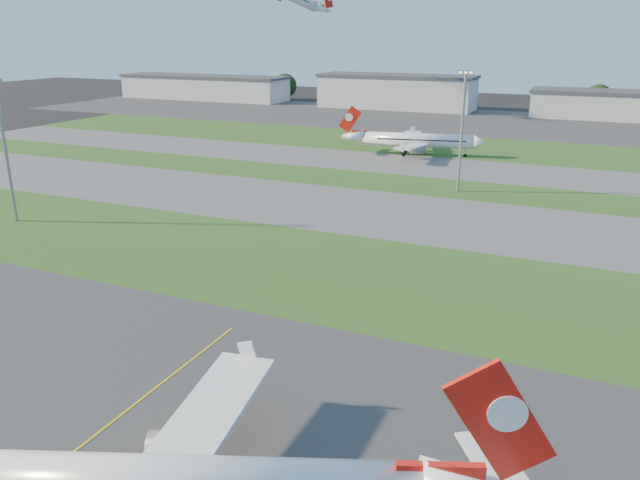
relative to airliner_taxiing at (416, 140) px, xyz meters
The scene contains 16 objects.
grass_strip_a 94.16m from the airliner_taxiing, 86.90° to the right, with size 300.00×34.00×0.01m, color #2C4C19.
taxiway_a 61.29m from the airliner_taxiing, 85.23° to the right, with size 300.00×32.00×0.01m, color #515154.
grass_strip_b 36.53m from the airliner_taxiing, 81.95° to the right, with size 300.00×18.00×0.01m, color #2C4C19.
taxiway_b 15.41m from the airliner_taxiing, 69.95° to the right, with size 300.00×26.00×0.01m, color #515154.
grass_strip_c 20.18m from the airliner_taxiing, 75.07° to the left, with size 300.00×40.00×0.01m, color #2C4C19.
apron_far 79.34m from the airliner_taxiing, 86.32° to the left, with size 400.00×80.00×0.01m, color #333335.
airliner_taxiing is the anchor object (origin of this frame).
light_mast_west 106.90m from the airliner_taxiing, 117.99° to the right, with size 3.20×0.70×25.80m.
light_mast_centre 44.21m from the airliner_taxiing, 62.10° to the right, with size 3.20×0.70×25.80m.
hangar_far_west 181.39m from the airliner_taxiing, 143.03° to the left, with size 91.80×23.00×12.20m.
hangar_west 116.20m from the airliner_taxiing, 110.10° to the left, with size 71.40×23.00×15.20m.
hangar_east 124.53m from the airliner_taxiing, 61.15° to the left, with size 81.60×23.00×11.20m.
tree_far_west 221.59m from the airliner_taxiing, 146.57° to the left, with size 11.00×11.00×12.00m.
tree_west 162.51m from the airliner_taxiing, 130.22° to the left, with size 12.10×12.10×13.20m.
tree_mid_west 121.00m from the airliner_taxiing, 97.08° to the left, with size 9.90×9.90×10.80m.
tree_mid_east 131.09m from the airliner_taxiing, 69.88° to the left, with size 11.55×11.55×12.60m.
Camera 1 is at (41.49, -26.49, 33.26)m, focal length 35.00 mm.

